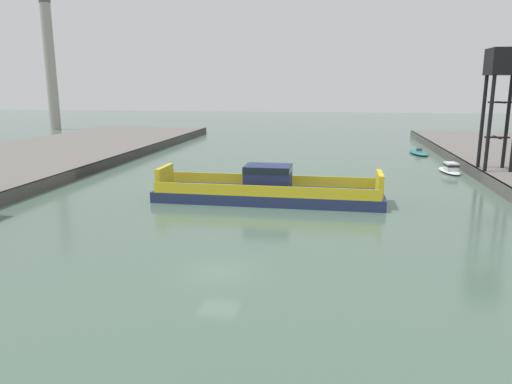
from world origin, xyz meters
TOP-DOWN VIEW (x-y plane):
  - ground_plane at (0.00, 0.00)m, footprint 400.00×400.00m
  - chain_ferry at (0.44, 19.89)m, footprint 23.40×6.33m
  - moored_boat_near_left at (21.91, 59.10)m, footprint 3.43×7.78m
  - moored_boat_mid_right at (22.93, 40.27)m, footprint 2.81×6.25m
  - crane_tower at (26.88, 35.04)m, footprint 3.83×3.83m
  - smokestack_distant_a at (-69.37, 94.57)m, footprint 3.00×3.00m

SIDE VIEW (x-z plane):
  - ground_plane at x=0.00m, z-range 0.00..0.00m
  - moored_boat_near_left at x=21.91m, z-range -0.24..0.79m
  - moored_boat_mid_right at x=22.93m, z-range -0.19..1.28m
  - chain_ferry at x=0.44m, z-range -0.75..2.99m
  - crane_tower at x=26.88m, z-range 5.96..20.59m
  - smokestack_distant_a at x=-69.37m, z-range 1.03..36.33m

